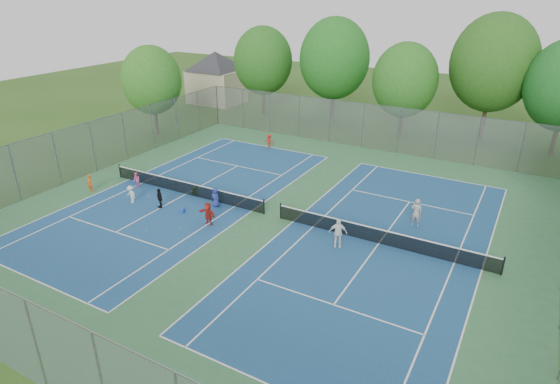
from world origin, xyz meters
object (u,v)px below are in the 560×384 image
Objects in this scene: net_right at (380,237)px; instructor at (416,213)px; ball_hopper at (195,191)px; net_left at (186,188)px; ball_crate at (182,211)px.

instructor is (1.20, 3.13, 0.45)m from net_right.
instructor is (14.52, 2.93, 0.61)m from ball_hopper.
net_right is 3.38m from instructor.
ball_hopper is 14.82m from instructor.
instructor reaches higher than net_right.
instructor reaches higher than net_left.
net_left is 0.73m from ball_hopper.
ball_hopper is (0.68, 0.20, -0.16)m from net_left.
net_left is 21.80× the size of ball_hopper.
instructor is (13.52, 5.54, 0.78)m from ball_crate.
net_left reaches higher than ball_crate.
net_right reaches higher than ball_crate.
net_right is 12.56m from ball_crate.
net_left is 2.95m from ball_crate.
ball_hopper is at bearing 5.58° from instructor.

